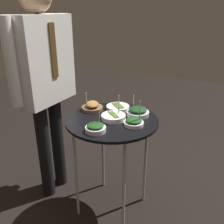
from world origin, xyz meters
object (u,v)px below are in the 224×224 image
bowl_spinach_mid_left (138,112)px  waiter_figure (43,71)px  serving_cart (112,127)px  bowl_asparagus_back_left (114,117)px  bowl_roast_far_rim (92,106)px  bowl_asparagus_front_center (118,107)px  bowl_spinach_front_right (96,128)px  bowl_spinach_mid_right (134,122)px

bowl_spinach_mid_left → waiter_figure: bearing=104.3°
serving_cart → bowl_asparagus_back_left: 0.08m
bowl_roast_far_rim → bowl_asparagus_front_center: (0.10, -0.16, -0.01)m
bowl_asparagus_back_left → waiter_figure: 0.60m
bowl_asparagus_back_left → bowl_spinach_front_right: bearing=177.8°
bowl_spinach_mid_right → waiter_figure: bearing=91.2°
serving_cart → bowl_roast_far_rim: size_ratio=4.82×
bowl_asparagus_back_left → bowl_asparagus_front_center: bearing=17.9°
bowl_spinach_front_right → waiter_figure: waiter_figure is taller
bowl_spinach_front_right → waiter_figure: 0.62m
serving_cart → waiter_figure: size_ratio=0.47×
bowl_roast_far_rim → bowl_spinach_mid_left: (0.06, -0.33, 0.00)m
bowl_spinach_mid_left → bowl_spinach_front_right: 0.36m
bowl_spinach_mid_left → waiter_figure: size_ratio=0.10×
serving_cart → bowl_asparagus_front_center: 0.19m
bowl_asparagus_back_left → bowl_asparagus_front_center: size_ratio=0.97×
bowl_spinach_front_right → bowl_asparagus_back_left: bearing=-2.2°
serving_cart → bowl_spinach_mid_right: 0.19m
bowl_spinach_front_right → bowl_asparagus_front_center: bowl_spinach_front_right is taller
bowl_roast_far_rim → bowl_asparagus_front_center: bowl_roast_far_rim is taller
bowl_spinach_mid_right → bowl_spinach_front_right: (-0.19, 0.16, 0.00)m
bowl_spinach_mid_left → bowl_asparagus_front_center: bearing=78.4°
bowl_spinach_front_right → bowl_asparagus_front_center: (0.38, 0.05, -0.01)m
bowl_spinach_mid_right → bowl_spinach_mid_left: (0.15, 0.04, 0.01)m
bowl_spinach_front_right → bowl_asparagus_front_center: bearing=7.0°
bowl_spinach_mid_right → bowl_asparagus_back_left: size_ratio=1.03×
bowl_asparagus_front_center → bowl_spinach_front_right: bearing=-173.0°
serving_cart → bowl_spinach_mid_left: 0.21m
bowl_roast_far_rim → bowl_asparagus_front_center: bearing=-57.7°
bowl_roast_far_rim → bowl_spinach_mid_left: bowl_spinach_mid_left is taller
bowl_asparagus_back_left → waiter_figure: (-0.04, 0.55, 0.25)m
serving_cart → bowl_asparagus_back_left: bowl_asparagus_back_left is taller
bowl_spinach_mid_right → bowl_spinach_mid_left: bearing=14.1°
bowl_roast_far_rim → bowl_spinach_front_right: bearing=-143.8°
bowl_roast_far_rim → waiter_figure: 0.43m
bowl_spinach_mid_right → bowl_spinach_front_right: bowl_spinach_mid_right is taller
bowl_roast_far_rim → waiter_figure: size_ratio=0.10×
bowl_spinach_mid_right → bowl_asparagus_front_center: bearing=47.8°
bowl_spinach_mid_left → bowl_asparagus_back_left: bowl_asparagus_back_left is taller
bowl_spinach_mid_right → bowl_asparagus_front_center: 0.28m
bowl_roast_far_rim → bowl_spinach_front_right: bowl_roast_far_rim is taller
serving_cart → bowl_asparagus_front_center: (0.17, 0.04, 0.08)m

